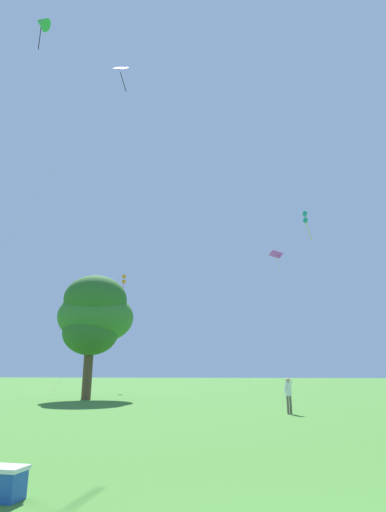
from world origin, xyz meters
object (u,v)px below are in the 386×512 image
object	(u,v)px
person_foreground_watcher	(289,392)
picnic_cooler	(3,483)
kite_pink_low	(276,260)
kite_purple_streamer	(109,88)
tree_left_oak	(95,315)
kite_green_small	(41,23)
kite_teal_box	(305,221)
kite_orange_box	(123,281)

from	to	relation	value
person_foreground_watcher	picnic_cooler	size ratio (longest dim) A/B	2.57
kite_pink_low	kite_purple_streamer	distance (m)	28.67
tree_left_oak	picnic_cooler	world-z (taller)	tree_left_oak
kite_green_small	kite_purple_streamer	bearing A→B (deg)	-2.52
kite_green_small	kite_pink_low	size ratio (longest dim) A/B	1.61
kite_green_small	tree_left_oak	world-z (taller)	kite_green_small
kite_green_small	picnic_cooler	size ratio (longest dim) A/B	42.18
kite_purple_streamer	person_foreground_watcher	distance (m)	19.80
picnic_cooler	kite_pink_low	bearing A→B (deg)	85.22
kite_pink_low	kite_teal_box	world-z (taller)	kite_pink_low
person_foreground_watcher	tree_left_oak	xyz separation A→B (m)	(-13.66, 8.17, 4.94)
kite_purple_streamer	kite_orange_box	xyz separation A→B (m)	(-8.59, 24.38, -6.16)
kite_green_small	picnic_cooler	xyz separation A→B (m)	(10.92, -13.98, -24.41)
kite_orange_box	tree_left_oak	bearing A→B (deg)	-74.40
kite_orange_box	picnic_cooler	bearing A→B (deg)	-69.75
kite_teal_box	person_foreground_watcher	distance (m)	14.83
person_foreground_watcher	picnic_cooler	bearing A→B (deg)	-105.74
kite_teal_box	tree_left_oak	world-z (taller)	kite_teal_box
kite_green_small	kite_purple_streamer	xyz separation A→B (m)	(5.44, -0.24, -6.33)
kite_pink_low	kite_teal_box	xyz separation A→B (m)	(2.49, -17.31, -1.82)
kite_pink_low	person_foreground_watcher	distance (m)	29.66
tree_left_oak	kite_green_small	bearing A→B (deg)	-98.51
kite_pink_low	picnic_cooler	bearing A→B (deg)	-94.78
kite_purple_streamer	kite_teal_box	world-z (taller)	kite_purple_streamer
kite_teal_box	person_foreground_watcher	world-z (taller)	kite_teal_box
picnic_cooler	tree_left_oak	bearing A→B (deg)	113.38
kite_green_small	tree_left_oak	xyz separation A→B (m)	(1.25, 8.38, -18.76)
kite_green_small	person_foreground_watcher	bearing A→B (deg)	0.81
kite_purple_streamer	picnic_cooler	xyz separation A→B (m)	(5.48, -13.74, -18.08)
kite_orange_box	person_foreground_watcher	xyz separation A→B (m)	(18.06, -23.93, -11.22)
kite_pink_low	tree_left_oak	bearing A→B (deg)	-125.48
kite_orange_box	person_foreground_watcher	size ratio (longest dim) A/B	8.37
kite_green_small	tree_left_oak	size ratio (longest dim) A/B	2.89
tree_left_oak	picnic_cooler	distance (m)	25.00
kite_teal_box	picnic_cooler	xyz separation A→B (m)	(-5.89, -23.38, -12.19)
kite_green_small	kite_pink_low	xyz separation A→B (m)	(14.32, 26.71, -10.40)
kite_pink_low	kite_orange_box	size ratio (longest dim) A/B	1.22
kite_green_small	kite_purple_streamer	world-z (taller)	kite_green_small
kite_green_small	picnic_cooler	distance (m)	30.17
kite_pink_low	picnic_cooler	world-z (taller)	kite_pink_low
kite_pink_low	person_foreground_watcher	xyz separation A→B (m)	(0.60, -26.50, -13.30)
kite_orange_box	tree_left_oak	distance (m)	17.53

